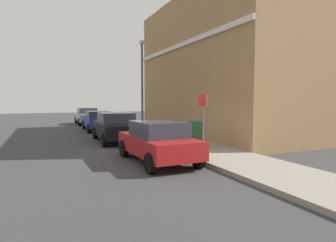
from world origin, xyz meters
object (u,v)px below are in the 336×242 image
object	(u,v)px
car_black	(116,127)
street_sign	(203,115)
utility_cabinet	(195,135)
car_red	(158,141)
car_silver	(87,116)
lamppost	(142,82)
car_blue	(98,120)
bollard_near_cabinet	(182,131)

from	to	relation	value
car_black	street_sign	xyz separation A→B (m)	(1.84, -5.79, 0.87)
utility_cabinet	street_sign	world-z (taller)	street_sign
car_red	car_black	xyz separation A→B (m)	(-0.19, 5.51, 0.03)
car_silver	lamppost	bearing A→B (deg)	-165.69
car_black	car_red	bearing A→B (deg)	-176.43
car_black	street_sign	distance (m)	6.14
car_silver	street_sign	world-z (taller)	street_sign
car_blue	lamppost	xyz separation A→B (m)	(2.27, -3.22, 2.57)
utility_cabinet	car_red	bearing A→B (deg)	-148.60
car_red	car_blue	world-z (taller)	car_red
car_blue	bollard_near_cabinet	world-z (taller)	car_blue
car_red	car_blue	bearing A→B (deg)	-0.77
car_silver	street_sign	bearing A→B (deg)	-173.89
car_black	lamppost	distance (m)	4.26
car_silver	bollard_near_cabinet	bearing A→B (deg)	-169.93
lamppost	car_silver	bearing A→B (deg)	103.99
bollard_near_cabinet	street_sign	size ratio (longest dim) A/B	0.45
car_black	car_silver	world-z (taller)	car_black
car_black	car_silver	size ratio (longest dim) A/B	1.07
car_black	lamppost	xyz separation A→B (m)	(2.31, 2.54, 2.51)
car_blue	bollard_near_cabinet	size ratio (longest dim) A/B	3.95
car_black	car_blue	size ratio (longest dim) A/B	1.02
car_black	bollard_near_cabinet	world-z (taller)	car_black
car_blue	lamppost	bearing A→B (deg)	-143.86
car_black	street_sign	world-z (taller)	street_sign
utility_cabinet	street_sign	distance (m)	2.00
lamppost	car_black	bearing A→B (deg)	-132.29
street_sign	lamppost	size ratio (longest dim) A/B	0.40
lamppost	car_blue	bearing A→B (deg)	125.20
car_red	car_silver	size ratio (longest dim) A/B	1.01
car_red	car_blue	distance (m)	11.28
car_red	street_sign	world-z (taller)	street_sign
car_blue	utility_cabinet	world-z (taller)	car_blue
car_red	utility_cabinet	world-z (taller)	car_red
utility_cabinet	bollard_near_cabinet	size ratio (longest dim) A/B	1.11
car_black	car_blue	world-z (taller)	car_black
car_black	bollard_near_cabinet	size ratio (longest dim) A/B	4.05
car_red	lamppost	world-z (taller)	lamppost
car_silver	lamppost	size ratio (longest dim) A/B	0.69
car_red	car_silver	world-z (taller)	car_silver
lamppost	street_sign	bearing A→B (deg)	-93.22
car_blue	utility_cabinet	distance (m)	10.19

